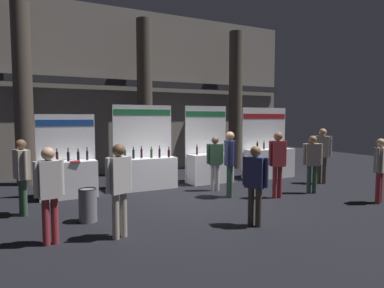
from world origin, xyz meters
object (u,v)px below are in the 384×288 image
(visitor_2, at_px, (322,150))
(exhibitor_booth_3, at_px, (269,160))
(visitor_0, at_px, (215,159))
(visitor_5, at_px, (278,158))
(visitor_3, at_px, (119,183))
(exhibitor_booth_2, at_px, (210,164))
(visitor_7, at_px, (230,158))
(visitor_8, at_px, (312,159))
(exhibitor_booth_0, at_px, (68,176))
(visitor_9, at_px, (49,188))
(visitor_4, at_px, (380,165))
(visitor_1, at_px, (22,169))
(visitor_6, at_px, (255,179))
(trash_bin, at_px, (88,205))
(exhibitor_booth_1, at_px, (146,169))

(visitor_2, bearing_deg, exhibitor_booth_3, -12.58)
(visitor_0, height_order, visitor_5, visitor_5)
(visitor_0, xyz_separation_m, visitor_2, (3.73, -0.63, 0.15))
(visitor_3, bearing_deg, exhibitor_booth_3, 8.08)
(exhibitor_booth_2, height_order, visitor_5, exhibitor_booth_2)
(visitor_2, height_order, visitor_7, visitor_2)
(exhibitor_booth_2, height_order, visitor_0, exhibitor_booth_2)
(exhibitor_booth_3, height_order, visitor_8, exhibitor_booth_3)
(visitor_2, bearing_deg, visitor_0, 40.88)
(exhibitor_booth_0, bearing_deg, visitor_9, -100.68)
(visitor_4, bearing_deg, exhibitor_booth_0, 128.78)
(visitor_0, relative_size, visitor_9, 0.97)
(visitor_3, height_order, visitor_9, visitor_3)
(visitor_2, xyz_separation_m, visitor_3, (-7.27, -2.01, -0.09))
(exhibitor_booth_3, height_order, visitor_1, exhibitor_booth_3)
(exhibitor_booth_3, distance_m, visitor_6, 5.70)
(visitor_3, relative_size, visitor_9, 1.02)
(exhibitor_booth_3, distance_m, visitor_4, 4.19)
(trash_bin, bearing_deg, visitor_4, -14.14)
(exhibitor_booth_3, xyz_separation_m, visitor_7, (-2.93, -1.92, 0.44))
(exhibitor_booth_3, height_order, visitor_7, exhibitor_booth_3)
(visitor_3, height_order, visitor_5, visitor_5)
(exhibitor_booth_1, bearing_deg, visitor_9, -129.12)
(exhibitor_booth_3, bearing_deg, visitor_0, -160.13)
(exhibitor_booth_1, xyz_separation_m, visitor_7, (1.69, -2.08, 0.46))
(exhibitor_booth_3, distance_m, visitor_5, 3.19)
(visitor_1, relative_size, visitor_3, 0.99)
(visitor_6, distance_m, visitor_9, 3.82)
(visitor_1, bearing_deg, exhibitor_booth_3, 83.41)
(exhibitor_booth_0, relative_size, visitor_6, 1.41)
(exhibitor_booth_3, xyz_separation_m, visitor_8, (-0.55, -2.59, 0.36))
(exhibitor_booth_1, xyz_separation_m, visitor_3, (-1.80, -3.83, 0.40))
(exhibitor_booth_0, xyz_separation_m, exhibitor_booth_2, (4.50, 0.08, 0.02))
(visitor_4, bearing_deg, visitor_9, 154.46)
(exhibitor_booth_1, bearing_deg, visitor_2, -18.39)
(exhibitor_booth_1, xyz_separation_m, exhibitor_booth_2, (2.23, -0.03, 0.01))
(visitor_1, xyz_separation_m, visitor_5, (6.17, -1.28, 0.05))
(exhibitor_booth_2, bearing_deg, visitor_4, -59.60)
(visitor_3, bearing_deg, trash_bin, 84.38)
(visitor_5, height_order, visitor_7, visitor_7)
(visitor_4, distance_m, visitor_7, 3.80)
(exhibitor_booth_1, distance_m, visitor_3, 4.25)
(exhibitor_booth_0, distance_m, visitor_8, 6.88)
(visitor_8, bearing_deg, visitor_4, 141.07)
(exhibitor_booth_1, distance_m, visitor_5, 3.94)
(visitor_1, bearing_deg, visitor_6, 39.27)
(exhibitor_booth_0, height_order, visitor_0, exhibitor_booth_0)
(exhibitor_booth_0, height_order, visitor_4, exhibitor_booth_0)
(exhibitor_booth_3, distance_m, visitor_2, 1.93)
(exhibitor_booth_1, height_order, trash_bin, exhibitor_booth_1)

